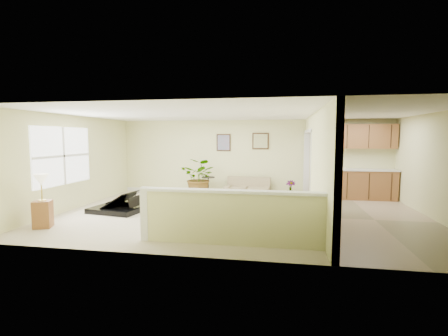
% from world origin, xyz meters
% --- Properties ---
extents(floor, '(9.00, 9.00, 0.00)m').
position_xyz_m(floor, '(0.00, 0.00, 0.00)').
color(floor, beige).
rests_on(floor, ground).
extents(back_wall, '(9.00, 0.04, 2.50)m').
position_xyz_m(back_wall, '(0.00, 3.00, 1.25)').
color(back_wall, beige).
rests_on(back_wall, floor).
extents(front_wall, '(9.00, 0.04, 2.50)m').
position_xyz_m(front_wall, '(0.00, -3.00, 1.25)').
color(front_wall, beige).
rests_on(front_wall, floor).
extents(left_wall, '(0.04, 6.00, 2.50)m').
position_xyz_m(left_wall, '(-4.50, 0.00, 1.25)').
color(left_wall, beige).
rests_on(left_wall, floor).
extents(right_wall, '(0.04, 6.00, 2.50)m').
position_xyz_m(right_wall, '(4.50, 0.00, 1.25)').
color(right_wall, beige).
rests_on(right_wall, floor).
extents(ceiling, '(9.00, 6.00, 0.04)m').
position_xyz_m(ceiling, '(0.00, 0.00, 2.50)').
color(ceiling, white).
rests_on(ceiling, back_wall).
extents(kitchen_vinyl, '(2.70, 6.00, 0.01)m').
position_xyz_m(kitchen_vinyl, '(3.15, 0.00, 0.00)').
color(kitchen_vinyl, '#9E886B').
rests_on(kitchen_vinyl, floor).
extents(interior_partition, '(0.18, 5.99, 2.50)m').
position_xyz_m(interior_partition, '(1.80, 0.25, 1.22)').
color(interior_partition, beige).
rests_on(interior_partition, floor).
extents(pony_half_wall, '(3.42, 0.22, 1.00)m').
position_xyz_m(pony_half_wall, '(0.08, -2.30, 0.52)').
color(pony_half_wall, beige).
rests_on(pony_half_wall, floor).
extents(left_window, '(0.05, 2.15, 1.45)m').
position_xyz_m(left_window, '(-4.49, -0.50, 1.45)').
color(left_window, white).
rests_on(left_window, left_wall).
extents(wall_art_left, '(0.48, 0.04, 0.58)m').
position_xyz_m(wall_art_left, '(-0.95, 2.97, 1.75)').
color(wall_art_left, '#3C2716').
rests_on(wall_art_left, back_wall).
extents(wall_mirror, '(0.55, 0.04, 0.55)m').
position_xyz_m(wall_mirror, '(0.30, 2.97, 1.80)').
color(wall_mirror, '#3C2716').
rests_on(wall_mirror, back_wall).
extents(kitchen_cabinets, '(2.36, 0.65, 2.33)m').
position_xyz_m(kitchen_cabinets, '(3.19, 2.73, 0.87)').
color(kitchen_cabinets, brown).
rests_on(kitchen_cabinets, floor).
extents(piano, '(1.62, 1.65, 1.20)m').
position_xyz_m(piano, '(-3.19, -0.06, 0.50)').
color(piano, black).
rests_on(piano, floor).
extents(piano_bench, '(0.61, 0.86, 0.52)m').
position_xyz_m(piano_bench, '(-1.69, -0.07, 0.26)').
color(piano_bench, black).
rests_on(piano_bench, floor).
extents(loveseat, '(1.48, 0.90, 0.82)m').
position_xyz_m(loveseat, '(-0.08, 2.51, 0.31)').
color(loveseat, '#95825E').
rests_on(loveseat, floor).
extents(accent_table, '(0.44, 0.44, 0.63)m').
position_xyz_m(accent_table, '(-1.36, 2.42, 0.41)').
color(accent_table, black).
rests_on(accent_table, floor).
extents(palm_plant, '(1.31, 1.20, 1.25)m').
position_xyz_m(palm_plant, '(-1.61, 2.27, 0.61)').
color(palm_plant, black).
rests_on(palm_plant, floor).
extents(small_plant, '(0.32, 0.32, 0.56)m').
position_xyz_m(small_plant, '(1.29, 2.50, 0.24)').
color(small_plant, black).
rests_on(small_plant, floor).
extents(lamp_stand, '(0.44, 0.44, 1.15)m').
position_xyz_m(lamp_stand, '(-4.00, -1.88, 0.49)').
color(lamp_stand, brown).
rests_on(lamp_stand, floor).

